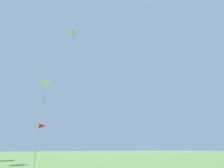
% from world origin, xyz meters
% --- Properties ---
extents(distant_kite_yellow_overhead_distant, '(1.30, 1.20, 1.99)m').
position_xyz_m(distant_kite_yellow_overhead_distant, '(5.90, 30.28, 21.53)').
color(distant_kite_yellow_overhead_distant, yellow).
extents(distant_kite_white_low_left, '(1.40, 1.41, 2.84)m').
position_xyz_m(distant_kite_white_low_left, '(1.13, 22.44, 7.95)').
color(distant_kite_white_low_left, white).
extents(marker_flag, '(0.30, 0.24, 1.83)m').
position_xyz_m(marker_flag, '(-0.35, 8.61, 1.59)').
color(marker_flag, silver).
rests_on(marker_flag, ground).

